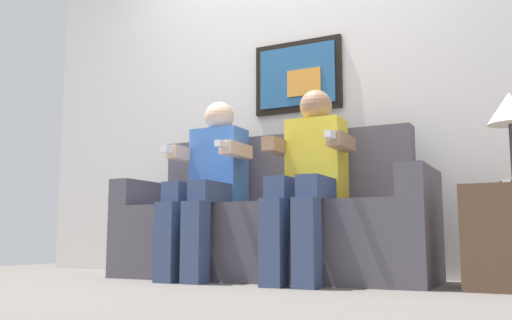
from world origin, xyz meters
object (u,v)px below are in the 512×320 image
Objects in this scene: person_on_right at (309,173)px; table_lamp at (510,112)px; couch at (269,227)px; spare_remote_on_table at (507,182)px; person_on_left at (209,179)px; side_table_right at (509,238)px.

table_lamp is (1.04, 0.05, 0.25)m from person_on_right.
couch is at bearing 153.04° from person_on_right.
person_on_right is 1.01m from spare_remote_on_table.
person_on_left is at bearing -152.95° from couch.
person_on_right is at bearing 0.04° from person_on_left.
spare_remote_on_table is (1.66, -0.01, -0.10)m from person_on_left.
couch is 1.75× the size of person_on_left.
person_on_right is 8.54× the size of spare_remote_on_table.
table_lamp is (1.69, 0.05, 0.25)m from person_on_left.
person_on_left is 1.67m from spare_remote_on_table.
spare_remote_on_table is (-0.03, -0.06, -0.35)m from table_lamp.
table_lamp is at bearing 1.73° from person_on_left.
side_table_right is at bearing 99.58° from spare_remote_on_table.
spare_remote_on_table is (1.34, -0.18, 0.20)m from couch.
person_on_right reaches higher than spare_remote_on_table.
side_table_right is 1.09× the size of table_lamp.
couch is 3.90× the size of side_table_right.
side_table_right is at bearing 2.13° from person_on_left.
person_on_left is 1.71m from table_lamp.
person_on_left is 2.41× the size of table_lamp.
couch reaches higher than side_table_right.
person_on_right reaches higher than table_lamp.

